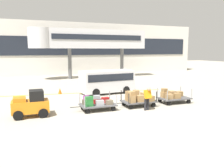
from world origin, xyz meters
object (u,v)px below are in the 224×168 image
object	(u,v)px
baggage_cart_tail	(173,96)
baggage_tug	(31,104)
safety_cone_near	(60,91)
baggage_cart_middle	(138,98)
shuttle_van	(107,80)
baggage_cart_lead	(97,103)
baggage_handler	(147,98)

from	to	relation	value
baggage_cart_tail	baggage_tug	bearing A→B (deg)	179.89
baggage_tug	safety_cone_near	xyz separation A→B (m)	(2.76, 6.68, -0.48)
baggage_cart_middle	shuttle_van	world-z (taller)	shuttle_van
baggage_cart_lead	baggage_handler	distance (m)	3.34
baggage_tug	baggage_handler	bearing A→B (deg)	-10.22
safety_cone_near	baggage_cart_tail	bearing A→B (deg)	-42.45
baggage_cart_middle	baggage_handler	world-z (taller)	baggage_handler
baggage_handler	shuttle_van	bearing A→B (deg)	92.70
baggage_cart_tail	shuttle_van	world-z (taller)	shuttle_van
baggage_cart_lead	baggage_cart_middle	size ratio (longest dim) A/B	1.00
baggage_handler	safety_cone_near	bearing A→B (deg)	118.90
safety_cone_near	baggage_handler	bearing A→B (deg)	-61.10
baggage_cart_middle	baggage_handler	size ratio (longest dim) A/B	1.92
baggage_cart_lead	shuttle_van	xyz separation A→B (m)	(2.76, 5.43, 0.73)
baggage_cart_tail	baggage_handler	size ratio (longest dim) A/B	1.92
baggage_cart_middle	baggage_cart_tail	world-z (taller)	baggage_cart_middle
baggage_cart_middle	baggage_cart_tail	xyz separation A→B (m)	(2.92, 0.04, -0.06)
baggage_cart_middle	safety_cone_near	xyz separation A→B (m)	(-4.40, 6.74, -0.30)
baggage_tug	safety_cone_near	world-z (taller)	baggage_tug
baggage_cart_middle	shuttle_van	distance (m)	5.52
baggage_handler	shuttle_van	world-z (taller)	shuttle_van
baggage_cart_middle	baggage_handler	xyz separation A→B (m)	(0.00, -1.23, 0.29)
baggage_cart_middle	baggage_cart_tail	bearing A→B (deg)	0.80
shuttle_van	baggage_handler	bearing A→B (deg)	-87.30
baggage_tug	baggage_handler	distance (m)	7.28
baggage_tug	baggage_handler	xyz separation A→B (m)	(7.16, -1.29, 0.11)
baggage_handler	safety_cone_near	world-z (taller)	baggage_handler
baggage_cart_lead	safety_cone_near	distance (m)	6.83
baggage_handler	safety_cone_near	distance (m)	9.12
shuttle_van	safety_cone_near	size ratio (longest dim) A/B	8.99
baggage_cart_middle	safety_cone_near	size ratio (longest dim) A/B	5.47
baggage_cart_lead	baggage_cart_tail	bearing A→B (deg)	0.01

